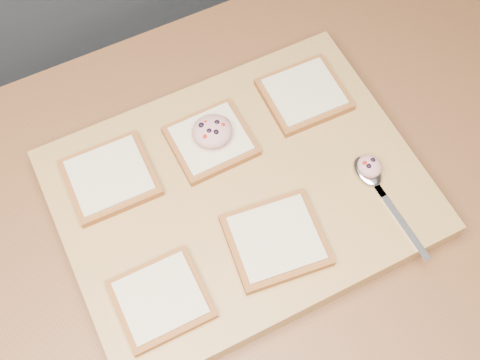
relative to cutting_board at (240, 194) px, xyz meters
The scene contains 11 objects.
ground 0.92m from the cutting_board, 108.29° to the right, with size 4.00×4.00×0.00m, color #515459.
island_counter 0.47m from the cutting_board, 108.29° to the right, with size 2.00×0.80×0.90m.
cutting_board is the anchor object (origin of this frame).
bread_far_left 0.19m from the cutting_board, 149.36° to the left, with size 0.12×0.11×0.02m.
bread_far_center 0.09m from the cutting_board, 93.48° to the left, with size 0.11×0.11×0.02m.
bread_far_right 0.18m from the cutting_board, 31.43° to the left, with size 0.12×0.11×0.02m.
bread_near_left 0.19m from the cutting_board, 148.67° to the right, with size 0.11×0.10×0.02m.
bread_near_center 0.10m from the cutting_board, 85.57° to the right, with size 0.14×0.13×0.02m.
tuna_salad_dollop 0.10m from the cutting_board, 91.07° to the left, with size 0.06×0.06×0.03m.
spoon 0.19m from the cutting_board, 22.43° to the right, with size 0.04×0.17×0.01m.
spoon_salad 0.19m from the cutting_board, 18.78° to the right, with size 0.03×0.04×0.02m.
Camera 1 is at (-0.15, -0.28, 1.70)m, focal length 45.00 mm.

